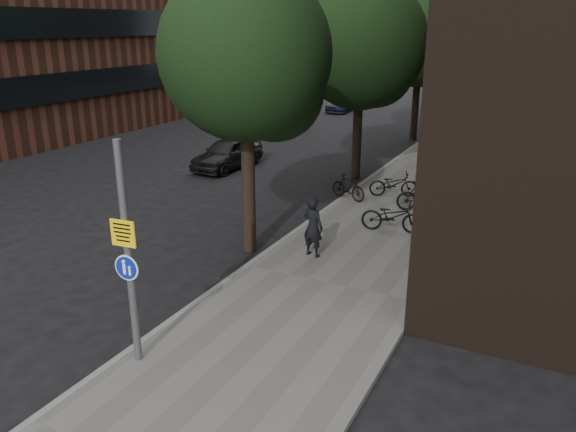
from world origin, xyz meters
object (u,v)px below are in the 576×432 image
Objects in this scene: pedestrian at (313,227)px; signpost at (128,255)px; parked_bike_facade_near at (392,216)px; parked_car_near at (227,153)px.

signpost is at bearing 92.46° from pedestrian.
signpost reaches higher than parked_bike_facade_near.
parked_car_near is (-6.55, 13.35, -1.55)m from signpost.
signpost is 9.08m from parked_bike_facade_near.
parked_bike_facade_near is (1.36, 2.73, -0.34)m from pedestrian.
pedestrian is at bearing -42.20° from parked_car_near.
pedestrian reaches higher than parked_bike_facade_near.
pedestrian reaches higher than parked_car_near.
signpost reaches higher than pedestrian.
parked_bike_facade_near is at bearing -105.65° from pedestrian.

